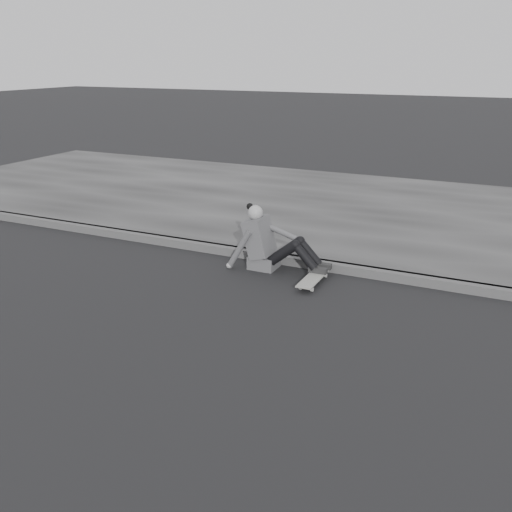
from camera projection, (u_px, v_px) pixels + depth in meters
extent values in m
plane|color=black|center=(501.00, 417.00, 4.55)|extent=(80.00, 80.00, 0.00)
cylinder|color=#A7A7A1|center=(301.00, 287.00, 7.02)|extent=(0.03, 0.05, 0.05)
cylinder|color=#A7A7A1|center=(312.00, 289.00, 6.96)|extent=(0.03, 0.05, 0.05)
cylinder|color=#A7A7A1|center=(315.00, 274.00, 7.47)|extent=(0.03, 0.05, 0.05)
cylinder|color=#A7A7A1|center=(326.00, 275.00, 7.41)|extent=(0.03, 0.05, 0.05)
cube|color=#313134|center=(306.00, 286.00, 6.98)|extent=(0.16, 0.04, 0.03)
cube|color=#313134|center=(320.00, 273.00, 7.43)|extent=(0.16, 0.04, 0.03)
cube|color=gray|center=(314.00, 277.00, 7.20)|extent=(0.20, 0.78, 0.02)
cube|color=#49494B|center=(264.00, 261.00, 7.73)|extent=(0.36, 0.34, 0.18)
cube|color=#49494B|center=(259.00, 237.00, 7.64)|extent=(0.37, 0.40, 0.57)
cube|color=#49494B|center=(251.00, 227.00, 7.65)|extent=(0.14, 0.30, 0.20)
cylinder|color=#949494|center=(256.00, 219.00, 7.58)|extent=(0.09, 0.09, 0.08)
sphere|color=#949494|center=(255.00, 213.00, 7.55)|extent=(0.20, 0.20, 0.20)
sphere|color=black|center=(250.00, 206.00, 7.58)|extent=(0.09, 0.09, 0.09)
cylinder|color=black|center=(283.00, 253.00, 7.46)|extent=(0.43, 0.13, 0.39)
cylinder|color=black|center=(288.00, 249.00, 7.61)|extent=(0.43, 0.13, 0.39)
cylinder|color=black|center=(305.00, 257.00, 7.34)|extent=(0.35, 0.11, 0.36)
cylinder|color=black|center=(309.00, 253.00, 7.49)|extent=(0.35, 0.11, 0.36)
sphere|color=black|center=(295.00, 245.00, 7.35)|extent=(0.13, 0.13, 0.13)
sphere|color=black|center=(300.00, 241.00, 7.50)|extent=(0.13, 0.13, 0.13)
cube|color=#252525|center=(318.00, 270.00, 7.32)|extent=(0.24, 0.08, 0.07)
cube|color=#252525|center=(322.00, 266.00, 7.47)|extent=(0.24, 0.08, 0.07)
cylinder|color=#49494B|center=(239.00, 249.00, 7.59)|extent=(0.38, 0.08, 0.58)
sphere|color=#949494|center=(229.00, 265.00, 7.72)|extent=(0.08, 0.08, 0.08)
cylinder|color=#49494B|center=(281.00, 232.00, 7.66)|extent=(0.48, 0.08, 0.21)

